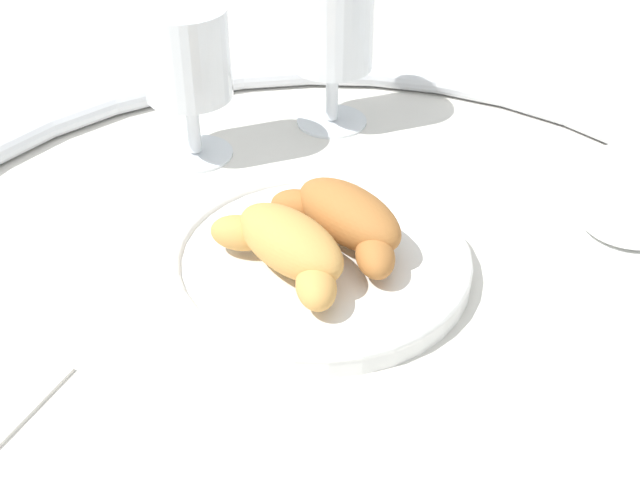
{
  "coord_description": "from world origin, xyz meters",
  "views": [
    {
      "loc": [
        -0.33,
        0.37,
        0.41
      ],
      "look_at": [
        0.02,
        -0.02,
        0.03
      ],
      "focal_mm": 49.26,
      "sensor_mm": 36.0,
      "label": 1
    }
  ],
  "objects_px": {
    "pastry_plate": "(320,261)",
    "juice_glass_left": "(187,58)",
    "juice_glass_right": "(333,30)",
    "croissant_small": "(287,246)",
    "coffee_cup_near": "(634,205)",
    "croissant_large": "(345,219)"
  },
  "relations": [
    {
      "from": "juice_glass_left",
      "to": "juice_glass_right",
      "type": "distance_m",
      "value": 0.14
    },
    {
      "from": "pastry_plate",
      "to": "coffee_cup_near",
      "type": "bearing_deg",
      "value": -125.92
    },
    {
      "from": "croissant_large",
      "to": "juice_glass_right",
      "type": "relative_size",
      "value": 0.97
    },
    {
      "from": "coffee_cup_near",
      "to": "juice_glass_left",
      "type": "bearing_deg",
      "value": 23.37
    },
    {
      "from": "croissant_small",
      "to": "juice_glass_left",
      "type": "bearing_deg",
      "value": -22.97
    },
    {
      "from": "pastry_plate",
      "to": "croissant_small",
      "type": "xyz_separation_m",
      "value": [
        0.0,
        0.03,
        0.03
      ]
    },
    {
      "from": "croissant_large",
      "to": "juice_glass_left",
      "type": "relative_size",
      "value": 0.97
    },
    {
      "from": "pastry_plate",
      "to": "juice_glass_left",
      "type": "height_order",
      "value": "juice_glass_left"
    },
    {
      "from": "pastry_plate",
      "to": "juice_glass_right",
      "type": "xyz_separation_m",
      "value": [
        0.15,
        -0.18,
        0.08
      ]
    },
    {
      "from": "pastry_plate",
      "to": "coffee_cup_near",
      "type": "height_order",
      "value": "coffee_cup_near"
    },
    {
      "from": "croissant_large",
      "to": "juice_glass_left",
      "type": "distance_m",
      "value": 0.22
    },
    {
      "from": "pastry_plate",
      "to": "croissant_large",
      "type": "xyz_separation_m",
      "value": [
        -0.0,
        -0.02,
        0.03
      ]
    },
    {
      "from": "pastry_plate",
      "to": "juice_glass_left",
      "type": "distance_m",
      "value": 0.23
    },
    {
      "from": "pastry_plate",
      "to": "juice_glass_right",
      "type": "bearing_deg",
      "value": -50.62
    },
    {
      "from": "pastry_plate",
      "to": "croissant_small",
      "type": "bearing_deg",
      "value": 81.63
    },
    {
      "from": "croissant_small",
      "to": "juice_glass_left",
      "type": "height_order",
      "value": "juice_glass_left"
    },
    {
      "from": "croissant_small",
      "to": "coffee_cup_near",
      "type": "xyz_separation_m",
      "value": [
        -0.15,
        -0.24,
        -0.01
      ]
    },
    {
      "from": "croissant_large",
      "to": "juice_glass_right",
      "type": "distance_m",
      "value": 0.23
    },
    {
      "from": "juice_glass_left",
      "to": "coffee_cup_near",
      "type": "bearing_deg",
      "value": -156.63
    },
    {
      "from": "croissant_large",
      "to": "juice_glass_left",
      "type": "height_order",
      "value": "juice_glass_left"
    },
    {
      "from": "coffee_cup_near",
      "to": "juice_glass_left",
      "type": "height_order",
      "value": "juice_glass_left"
    },
    {
      "from": "coffee_cup_near",
      "to": "juice_glass_right",
      "type": "height_order",
      "value": "juice_glass_right"
    }
  ]
}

